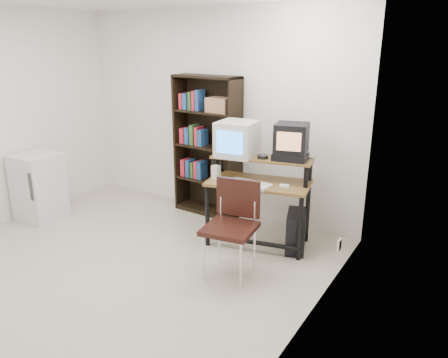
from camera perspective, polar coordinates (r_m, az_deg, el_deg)
The scene contains 17 objects.
floor at distance 4.63m, azimuth -14.95°, elevation -11.44°, with size 4.00×4.00×0.01m, color beige.
back_wall at distance 5.68m, azimuth -1.35°, elevation 8.53°, with size 4.00×0.01×2.60m, color white.
right_wall at distance 3.05m, azimuth 10.13°, elevation 0.16°, with size 0.01×4.00×2.60m, color white.
computer_desk at distance 4.80m, azimuth 4.59°, elevation -0.93°, with size 1.20×0.77×0.98m.
crt_monitor at distance 4.84m, azimuth 1.75°, elevation 5.25°, with size 0.45×0.45×0.39m.
vcr at distance 4.72m, azimuth 8.66°, elevation 2.81°, with size 0.36×0.26×0.08m, color black.
crt_tv at distance 4.70m, azimuth 8.81°, elevation 5.27°, with size 0.40×0.40×0.32m.
cd_spindle at distance 4.74m, azimuth 5.08°, elevation 2.85°, with size 0.12×0.12×0.05m, color #26262B.
keyboard at distance 4.66m, azimuth 3.30°, elevation -0.69°, with size 0.47×0.21×0.04m, color beige.
mousepad at distance 4.63m, azimuth 7.69°, elevation -1.13°, with size 0.22×0.18×0.01m, color black.
mouse at distance 4.61m, azimuth 7.88°, elevation -0.96°, with size 0.10×0.06×0.03m, color white.
desk_speaker at distance 4.82m, azimuth -1.06°, elevation 0.80°, with size 0.08×0.07×0.17m, color beige.
pc_tower at distance 4.87m, azimuth 9.39°, elevation -6.73°, with size 0.20×0.45×0.42m, color black.
school_chair at distance 4.20m, azimuth 1.18°, elevation -5.11°, with size 0.53×0.53×0.93m.
bookshelf at distance 5.64m, azimuth -2.08°, elevation 4.51°, with size 0.91×0.35×1.79m.
mini_fridge at distance 6.03m, azimuth -23.04°, elevation -0.93°, with size 0.52×0.52×0.85m.
wall_outlet at distance 4.44m, azimuth 14.82°, elevation -8.34°, with size 0.02×0.08×0.12m, color beige.
Camera 1 is at (3.03, -2.72, 2.20)m, focal length 35.00 mm.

